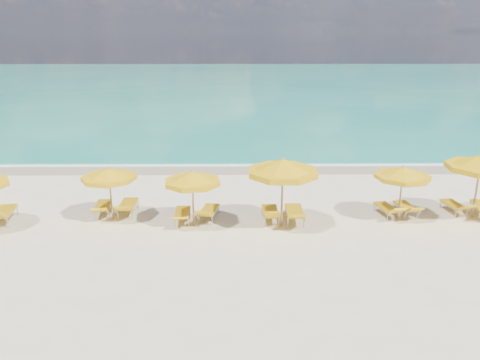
{
  "coord_description": "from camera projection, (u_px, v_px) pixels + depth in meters",
  "views": [
    {
      "loc": [
        -0.17,
        -16.25,
        6.85
      ],
      "look_at": [
        0.0,
        1.5,
        1.2
      ],
      "focal_mm": 35.0,
      "sensor_mm": 36.0,
      "label": 1
    }
  ],
  "objects": [
    {
      "name": "lounger_4_left",
      "position": [
        270.0,
        216.0,
        17.63
      ],
      "size": [
        0.63,
        1.78,
        0.81
      ],
      "rotation": [
        0.0,
        0.0,
        0.01
      ],
      "color": "#A5A8AD",
      "rests_on": "ground"
    },
    {
      "name": "ocean",
      "position": [
        237.0,
        84.0,
        63.3
      ],
      "size": [
        120.0,
        80.0,
        0.3
      ],
      "primitive_type": "cube",
      "color": "#167E65",
      "rests_on": "ground"
    },
    {
      "name": "umbrella_4",
      "position": [
        283.0,
        168.0,
        16.57
      ],
      "size": [
        3.34,
        3.34,
        2.63
      ],
      "rotation": [
        0.0,
        0.0,
        0.36
      ],
      "color": "tan",
      "rests_on": "ground"
    },
    {
      "name": "lounger_3_left",
      "position": [
        183.0,
        217.0,
        17.56
      ],
      "size": [
        0.64,
        1.79,
        0.63
      ],
      "rotation": [
        0.0,
        0.0,
        0.05
      ],
      "color": "#A5A8AD",
      "rests_on": "ground"
    },
    {
      "name": "lounger_5_right",
      "position": [
        406.0,
        210.0,
        18.24
      ],
      "size": [
        0.67,
        1.68,
        0.68
      ],
      "rotation": [
        0.0,
        0.0,
        0.08
      ],
      "color": "#A5A8AD",
      "rests_on": "ground"
    },
    {
      "name": "umbrella_3",
      "position": [
        192.0,
        178.0,
        16.8
      ],
      "size": [
        2.57,
        2.57,
        2.12
      ],
      "rotation": [
        0.0,
        0.0,
        -0.26
      ],
      "color": "tan",
      "rests_on": "ground"
    },
    {
      "name": "whitecap_near",
      "position": [
        155.0,
        131.0,
        33.71
      ],
      "size": [
        14.0,
        0.36,
        0.05
      ],
      "primitive_type": "cube",
      "color": "white",
      "rests_on": "ground"
    },
    {
      "name": "umbrella_5",
      "position": [
        403.0,
        173.0,
        17.45
      ],
      "size": [
        2.48,
        2.48,
        2.11
      ],
      "rotation": [
        0.0,
        0.0,
        -0.22
      ],
      "color": "tan",
      "rests_on": "ground"
    },
    {
      "name": "wet_sand_band",
      "position": [
        239.0,
        168.0,
        24.61
      ],
      "size": [
        120.0,
        2.6,
        0.01
      ],
      "primitive_type": "cube",
      "color": "tan",
      "rests_on": "ground"
    },
    {
      "name": "foam_line",
      "position": [
        239.0,
        164.0,
        25.38
      ],
      "size": [
        120.0,
        1.2,
        0.03
      ],
      "primitive_type": "cube",
      "color": "white",
      "rests_on": "ground"
    },
    {
      "name": "umbrella_2",
      "position": [
        109.0,
        175.0,
        17.37
      ],
      "size": [
        2.36,
        2.36,
        2.08
      ],
      "rotation": [
        0.0,
        0.0,
        0.16
      ],
      "color": "tan",
      "rests_on": "ground"
    },
    {
      "name": "lounger_2_right",
      "position": [
        128.0,
        209.0,
        18.33
      ],
      "size": [
        0.66,
        1.89,
        0.75
      ],
      "rotation": [
        0.0,
        0.0,
        0.02
      ],
      "color": "#A5A8AD",
      "rests_on": "ground"
    },
    {
      "name": "whitecap_far",
      "position": [
        330.0,
        114.0,
        40.5
      ],
      "size": [
        18.0,
        0.3,
        0.05
      ],
      "primitive_type": "cube",
      "color": "white",
      "rests_on": "ground"
    },
    {
      "name": "lounger_5_left",
      "position": [
        387.0,
        211.0,
        18.13
      ],
      "size": [
        0.84,
        1.7,
        0.69
      ],
      "rotation": [
        0.0,
        0.0,
        0.2
      ],
      "color": "#A5A8AD",
      "rests_on": "ground"
    },
    {
      "name": "ground_plane",
      "position": [
        240.0,
        222.0,
        17.56
      ],
      "size": [
        120.0,
        120.0,
        0.0
      ],
      "primitive_type": "plane",
      "color": "beige"
    },
    {
      "name": "lounger_3_right",
      "position": [
        209.0,
        214.0,
        17.8
      ],
      "size": [
        0.87,
        1.8,
        0.72
      ],
      "rotation": [
        0.0,
        0.0,
        -0.18
      ],
      "color": "#A5A8AD",
      "rests_on": "ground"
    },
    {
      "name": "lounger_2_left",
      "position": [
        103.0,
        210.0,
        18.26
      ],
      "size": [
        0.8,
        1.83,
        0.68
      ],
      "rotation": [
        0.0,
        0.0,
        0.14
      ],
      "color": "#A5A8AD",
      "rests_on": "ground"
    },
    {
      "name": "lounger_6_left",
      "position": [
        454.0,
        208.0,
        18.45
      ],
      "size": [
        0.75,
        1.67,
        0.67
      ],
      "rotation": [
        0.0,
        0.0,
        0.14
      ],
      "color": "#A5A8AD",
      "rests_on": "ground"
    },
    {
      "name": "lounger_1_right",
      "position": [
        4.0,
        216.0,
        17.54
      ],
      "size": [
        0.93,
        2.01,
        0.84
      ],
      "rotation": [
        0.0,
        0.0,
        0.16
      ],
      "color": "#A5A8AD",
      "rests_on": "ground"
    },
    {
      "name": "lounger_4_right",
      "position": [
        294.0,
        216.0,
        17.56
      ],
      "size": [
        0.71,
        2.01,
        0.78
      ],
      "rotation": [
        0.0,
        0.0,
        -0.03
      ],
      "color": "#A5A8AD",
      "rests_on": "ground"
    }
  ]
}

